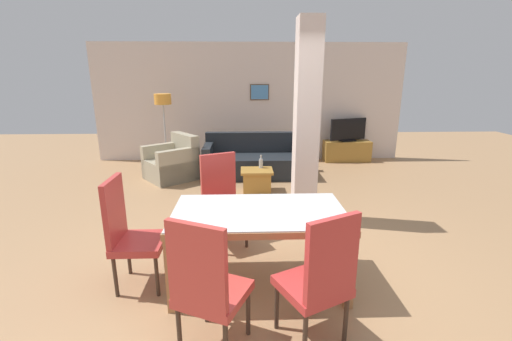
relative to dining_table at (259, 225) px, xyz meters
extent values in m
plane|color=#A47B53|center=(0.00, 0.00, -0.61)|extent=(18.00, 18.00, 0.00)
cube|color=silver|center=(0.00, 5.16, 0.74)|extent=(7.20, 0.06, 2.70)
cube|color=brown|center=(0.23, 5.11, 0.99)|extent=(0.44, 0.02, 0.36)
cube|color=#4C8CCC|center=(0.23, 5.10, 0.99)|extent=(0.40, 0.01, 0.32)
cube|color=silver|center=(0.70, 1.55, 0.74)|extent=(0.31, 0.34, 2.70)
cube|color=#A67447|center=(0.00, -0.43, 0.11)|extent=(1.64, 0.06, 0.06)
cube|color=#A67447|center=(0.00, 0.43, 0.11)|extent=(1.64, 0.06, 0.06)
cube|color=#A67447|center=(-0.79, 0.00, 0.11)|extent=(0.06, 0.80, 0.06)
cube|color=#A67447|center=(0.79, 0.00, 0.11)|extent=(0.06, 0.80, 0.06)
cube|color=silver|center=(0.00, 0.00, 0.15)|extent=(1.62, 0.90, 0.01)
cube|color=#A67447|center=(-0.77, -0.41, -0.26)|extent=(0.08, 0.08, 0.69)
cube|color=#A67447|center=(0.77, -0.41, -0.26)|extent=(0.08, 0.08, 0.69)
cube|color=#A67447|center=(-0.77, 0.41, -0.26)|extent=(0.08, 0.08, 0.69)
cube|color=#A67447|center=(0.77, 0.41, -0.26)|extent=(0.08, 0.08, 0.69)
cube|color=#C03533|center=(0.37, -0.74, -0.16)|extent=(0.62, 0.62, 0.07)
cube|color=#C03533|center=(0.46, -0.93, 0.17)|extent=(0.41, 0.24, 0.61)
cylinder|color=#402E23|center=(0.11, -0.66, -0.40)|extent=(0.04, 0.04, 0.41)
cylinder|color=#402E23|center=(0.45, -0.49, -0.40)|extent=(0.04, 0.04, 0.41)
cylinder|color=#402E23|center=(0.28, -1.00, -0.40)|extent=(0.04, 0.04, 0.41)
cylinder|color=#402E23|center=(0.62, -0.83, -0.40)|extent=(0.04, 0.04, 0.41)
cube|color=#C03C35|center=(-0.37, -0.81, -0.16)|extent=(0.61, 0.61, 0.07)
cube|color=#C03C35|center=(-0.45, -0.99, 0.17)|extent=(0.42, 0.23, 0.61)
cylinder|color=#402E23|center=(-0.46, -0.56, -0.40)|extent=(0.04, 0.04, 0.41)
cylinder|color=#402E23|center=(-0.12, -0.71, -0.40)|extent=(0.04, 0.04, 0.41)
cylinder|color=#402E23|center=(-0.62, -0.90, -0.40)|extent=(0.04, 0.04, 0.41)
cube|color=#C33935|center=(-0.37, 0.81, -0.16)|extent=(0.61, 0.61, 0.07)
cube|color=#C33935|center=(-0.45, 0.99, 0.17)|extent=(0.42, 0.23, 0.61)
cylinder|color=#402E23|center=(-0.12, 0.71, -0.40)|extent=(0.04, 0.04, 0.41)
cylinder|color=#402E23|center=(-0.46, 0.56, -0.40)|extent=(0.04, 0.04, 0.41)
cylinder|color=#402E23|center=(-0.27, 1.06, -0.40)|extent=(0.04, 0.04, 0.41)
cylinder|color=#402E23|center=(-0.62, 0.90, -0.40)|extent=(0.04, 0.04, 0.41)
cube|color=#BC3735|center=(-1.14, 0.00, -0.16)|extent=(0.46, 0.46, 0.07)
cube|color=#BC3735|center=(-1.35, 0.00, 0.17)|extent=(0.05, 0.44, 0.61)
cylinder|color=#402E23|center=(-0.95, 0.19, -0.40)|extent=(0.04, 0.04, 0.41)
cylinder|color=#402E23|center=(-0.95, -0.19, -0.40)|extent=(0.04, 0.04, 0.41)
cylinder|color=#402E23|center=(-1.33, 0.19, -0.40)|extent=(0.04, 0.04, 0.41)
cylinder|color=#402E23|center=(-1.33, -0.19, -0.40)|extent=(0.04, 0.04, 0.41)
cube|color=#20252A|center=(0.05, 3.73, -0.40)|extent=(1.98, 0.92, 0.42)
cube|color=#20252A|center=(0.05, 4.11, 0.02)|extent=(1.98, 0.18, 0.41)
cube|color=#20252A|center=(0.96, 3.73, -0.29)|extent=(0.16, 0.92, 0.65)
cube|color=#20252A|center=(-0.86, 3.73, -0.29)|extent=(0.16, 0.92, 0.65)
cube|color=tan|center=(-1.58, 3.54, -0.41)|extent=(1.18, 1.18, 0.40)
cube|color=tan|center=(-1.32, 3.75, 0.02)|extent=(0.65, 0.76, 0.47)
cube|color=tan|center=(-1.37, 3.27, -0.28)|extent=(0.76, 0.64, 0.66)
cube|color=tan|center=(-1.79, 3.81, -0.28)|extent=(0.76, 0.64, 0.66)
cube|color=#AA7831|center=(0.08, 2.74, -0.23)|extent=(0.56, 0.46, 0.04)
cube|color=#AA7831|center=(0.08, 2.74, -0.43)|extent=(0.48, 0.38, 0.36)
cylinder|color=#B2B7BC|center=(0.16, 2.87, -0.13)|extent=(0.07, 0.07, 0.16)
cylinder|color=#B2B7BC|center=(0.16, 2.87, -0.02)|extent=(0.03, 0.03, 0.06)
cylinder|color=#B7B7BC|center=(0.16, 2.87, 0.01)|extent=(0.03, 0.03, 0.01)
cube|color=#A57630|center=(2.30, 4.88, -0.37)|extent=(1.08, 0.40, 0.48)
cube|color=black|center=(2.30, 4.88, -0.11)|extent=(0.41, 0.31, 0.03)
cube|color=black|center=(2.30, 4.88, 0.15)|extent=(0.90, 0.33, 0.50)
cylinder|color=#B7B7BC|center=(-1.85, 4.44, -0.60)|extent=(0.32, 0.32, 0.02)
cylinder|color=#B7B7BC|center=(-1.85, 4.44, 0.09)|extent=(0.04, 0.04, 1.36)
cylinder|color=#F29E38|center=(-1.85, 4.44, 0.88)|extent=(0.35, 0.35, 0.22)
camera|label=1|loc=(-0.14, -2.99, 1.39)|focal=24.00mm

